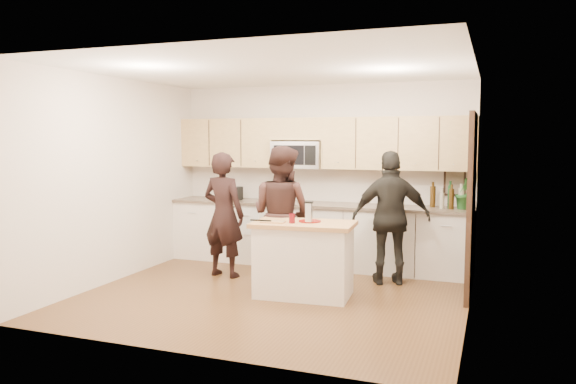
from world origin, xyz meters
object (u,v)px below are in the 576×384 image
(toaster, at_px, (231,193))
(woman_right, at_px, (391,218))
(woman_left, at_px, (224,215))
(woman_center, at_px, (281,214))
(island, at_px, (304,259))

(toaster, relative_size, woman_right, 0.19)
(toaster, bearing_deg, woman_left, -68.90)
(woman_left, height_order, woman_center, woman_center)
(woman_left, bearing_deg, island, 165.69)
(toaster, relative_size, woman_center, 0.19)
(woman_center, distance_m, woman_right, 1.43)
(woman_center, xyz_separation_m, woman_right, (1.38, 0.38, -0.03))
(island, height_order, woman_right, woman_right)
(island, distance_m, woman_right, 1.35)
(woman_right, bearing_deg, toaster, -33.41)
(island, xyz_separation_m, toaster, (-1.74, 1.57, 0.59))
(island, bearing_deg, woman_center, 127.96)
(toaster, xyz_separation_m, woman_right, (2.62, -0.64, -0.17))
(woman_left, bearing_deg, toaster, -60.97)
(toaster, relative_size, woman_left, 0.20)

